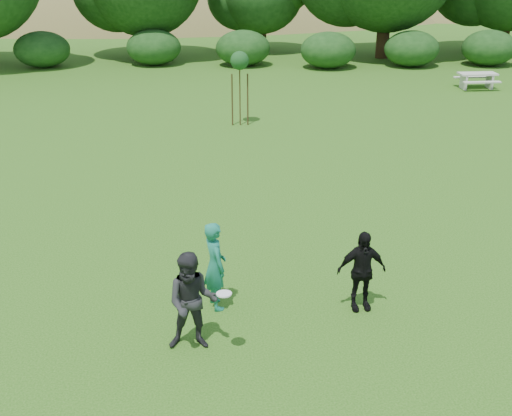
{
  "coord_description": "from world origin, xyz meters",
  "views": [
    {
      "loc": [
        -1.27,
        -10.43,
        6.85
      ],
      "look_at": [
        0.0,
        3.0,
        1.1
      ],
      "focal_mm": 45.0,
      "sensor_mm": 36.0,
      "label": 1
    }
  ],
  "objects_px": {
    "player_teal": "(215,266)",
    "player_grey": "(192,302)",
    "player_black": "(361,271)",
    "picnic_table": "(477,78)",
    "sapling": "(240,63)"
  },
  "relations": [
    {
      "from": "player_teal",
      "to": "player_grey",
      "type": "distance_m",
      "value": 1.41
    },
    {
      "from": "player_grey",
      "to": "player_black",
      "type": "distance_m",
      "value": 3.44
    },
    {
      "from": "player_black",
      "to": "sapling",
      "type": "xyz_separation_m",
      "value": [
        -1.4,
        13.58,
        1.59
      ]
    },
    {
      "from": "player_teal",
      "to": "player_grey",
      "type": "bearing_deg",
      "value": 144.87
    },
    {
      "from": "player_teal",
      "to": "player_grey",
      "type": "relative_size",
      "value": 0.98
    },
    {
      "from": "player_teal",
      "to": "picnic_table",
      "type": "height_order",
      "value": "player_teal"
    },
    {
      "from": "sapling",
      "to": "picnic_table",
      "type": "height_order",
      "value": "sapling"
    },
    {
      "from": "player_black",
      "to": "player_grey",
      "type": "bearing_deg",
      "value": -166.23
    },
    {
      "from": "player_grey",
      "to": "sapling",
      "type": "distance_m",
      "value": 14.78
    },
    {
      "from": "player_black",
      "to": "picnic_table",
      "type": "bearing_deg",
      "value": 57.81
    },
    {
      "from": "sapling",
      "to": "picnic_table",
      "type": "relative_size",
      "value": 1.58
    },
    {
      "from": "picnic_table",
      "to": "player_teal",
      "type": "bearing_deg",
      "value": -125.47
    },
    {
      "from": "player_black",
      "to": "picnic_table",
      "type": "xyz_separation_m",
      "value": [
        10.43,
        18.95,
        -0.31
      ]
    },
    {
      "from": "picnic_table",
      "to": "player_black",
      "type": "bearing_deg",
      "value": -118.83
    },
    {
      "from": "player_grey",
      "to": "picnic_table",
      "type": "xyz_separation_m",
      "value": [
        13.71,
        19.96,
        -0.42
      ]
    }
  ]
}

